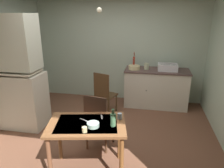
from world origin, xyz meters
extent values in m
plane|color=brown|center=(0.00, 0.00, 0.00)|extent=(5.20, 5.20, 0.00)
cube|color=#B4C5B1|center=(0.00, 2.05, 1.29)|extent=(4.30, 0.10, 2.59)
cube|color=silver|center=(-1.64, 0.21, 0.54)|extent=(0.89, 0.58, 1.09)
cube|color=silver|center=(-1.64, 0.21, 1.67)|extent=(0.82, 0.49, 1.00)
cube|color=beige|center=(-1.64, 0.18, 1.13)|extent=(0.80, 0.52, 0.02)
cube|color=silver|center=(0.97, 1.68, 0.44)|extent=(1.47, 0.60, 0.87)
cube|color=brown|center=(0.97, 1.68, 0.89)|extent=(1.50, 0.63, 0.03)
sphere|color=#2D2823|center=(0.75, 1.37, 0.48)|extent=(0.02, 0.02, 0.02)
cube|color=white|center=(1.21, 1.68, 0.98)|extent=(0.44, 0.34, 0.15)
cube|color=black|center=(1.21, 1.68, 1.05)|extent=(0.38, 0.28, 0.01)
cylinder|color=maroon|center=(0.42, 1.73, 1.04)|extent=(0.05, 0.05, 0.28)
cylinder|color=maroon|center=(0.42, 1.66, 1.14)|extent=(0.03, 0.12, 0.03)
cylinder|color=#9D3420|center=(0.42, 1.79, 1.23)|extent=(0.02, 0.16, 0.12)
cylinder|color=beige|center=(0.44, 1.63, 0.95)|extent=(0.27, 0.27, 0.09)
cylinder|color=beige|center=(0.72, 1.68, 0.98)|extent=(0.11, 0.11, 0.15)
cube|color=brown|center=(0.03, -0.84, 0.76)|extent=(1.15, 0.87, 0.04)
cube|color=white|center=(0.03, -0.84, 0.78)|extent=(0.90, 0.68, 0.00)
cylinder|color=brown|center=(-0.36, -1.20, 0.37)|extent=(0.06, 0.06, 0.74)
cylinder|color=brown|center=(0.54, -1.02, 0.37)|extent=(0.06, 0.06, 0.74)
cylinder|color=brown|center=(-0.47, -0.66, 0.37)|extent=(0.06, 0.06, 0.74)
cylinder|color=brown|center=(0.42, -0.47, 0.37)|extent=(0.06, 0.06, 0.74)
cube|color=#4B301F|center=(0.05, -0.20, 0.42)|extent=(0.46, 0.46, 0.03)
cube|color=#493023|center=(0.02, -0.38, 0.71)|extent=(0.38, 0.08, 0.54)
cylinder|color=#4B301F|center=(0.25, -0.06, 0.20)|extent=(0.04, 0.04, 0.41)
cylinder|color=#4B301F|center=(-0.09, 0.00, 0.20)|extent=(0.04, 0.04, 0.41)
cylinder|color=#4B301F|center=(0.19, -0.39, 0.20)|extent=(0.04, 0.04, 0.41)
cylinder|color=#4B301F|center=(-0.14, -0.34, 0.20)|extent=(0.04, 0.04, 0.41)
cube|color=#4F371E|center=(-0.12, 1.07, 0.42)|extent=(0.51, 0.51, 0.03)
cube|color=#4D331B|center=(-0.19, 0.89, 0.70)|extent=(0.36, 0.15, 0.53)
cylinder|color=#4F371E|center=(0.10, 1.17, 0.20)|extent=(0.04, 0.04, 0.41)
cylinder|color=#4F371E|center=(-0.22, 1.29, 0.20)|extent=(0.04, 0.04, 0.41)
cylinder|color=#4F371E|center=(-0.02, 0.85, 0.20)|extent=(0.04, 0.04, 0.41)
cylinder|color=#4F371E|center=(-0.34, 0.97, 0.20)|extent=(0.04, 0.04, 0.41)
cylinder|color=#ADD1C1|center=(0.14, -0.91, 0.80)|extent=(0.16, 0.16, 0.05)
cylinder|color=#9EB2C6|center=(0.45, -0.63, 0.82)|extent=(0.06, 0.06, 0.08)
cylinder|color=beige|center=(0.07, -1.05, 0.81)|extent=(0.07, 0.07, 0.07)
cylinder|color=#4C7F56|center=(0.39, -0.84, 0.86)|extent=(0.07, 0.07, 0.17)
cylinder|color=#4C7F56|center=(0.39, -0.84, 0.98)|extent=(0.03, 0.03, 0.07)
cube|color=silver|center=(-0.01, -0.78, 0.78)|extent=(0.18, 0.10, 0.00)
cube|color=beige|center=(0.19, -0.63, 0.78)|extent=(0.06, 0.14, 0.00)
sphere|color=#F9EFCC|center=(0.01, 0.04, 2.22)|extent=(0.08, 0.08, 0.08)
camera|label=1|loc=(0.84, -3.25, 2.19)|focal=33.96mm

